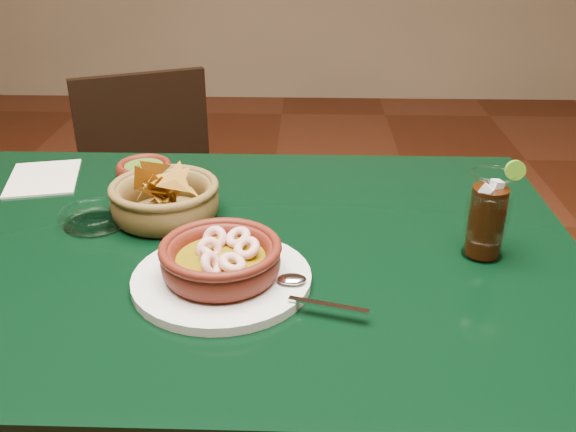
{
  "coord_description": "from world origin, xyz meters",
  "views": [
    {
      "loc": [
        0.17,
        -0.89,
        1.24
      ],
      "look_at": [
        0.14,
        -0.02,
        0.81
      ],
      "focal_mm": 40.0,
      "sensor_mm": 36.0,
      "label": 1
    }
  ],
  "objects_px": {
    "dining_table": "(204,295)",
    "chip_basket": "(165,199)",
    "dining_chair": "(158,215)",
    "cola_drink": "(487,216)",
    "shrimp_plate": "(222,264)"
  },
  "relations": [
    {
      "from": "dining_table",
      "to": "chip_basket",
      "type": "distance_m",
      "value": 0.18
    },
    {
      "from": "dining_table",
      "to": "cola_drink",
      "type": "distance_m",
      "value": 0.47
    },
    {
      "from": "cola_drink",
      "to": "chip_basket",
      "type": "bearing_deg",
      "value": 167.41
    },
    {
      "from": "dining_table",
      "to": "dining_chair",
      "type": "relative_size",
      "value": 1.45
    },
    {
      "from": "shrimp_plate",
      "to": "cola_drink",
      "type": "height_order",
      "value": "cola_drink"
    },
    {
      "from": "dining_chair",
      "to": "cola_drink",
      "type": "distance_m",
      "value": 1.06
    },
    {
      "from": "dining_table",
      "to": "dining_chair",
      "type": "distance_m",
      "value": 0.76
    },
    {
      "from": "dining_chair",
      "to": "cola_drink",
      "type": "bearing_deg",
      "value": -46.46
    },
    {
      "from": "dining_table",
      "to": "chip_basket",
      "type": "bearing_deg",
      "value": 128.84
    },
    {
      "from": "dining_table",
      "to": "chip_basket",
      "type": "relative_size",
      "value": 5.53
    },
    {
      "from": "chip_basket",
      "to": "cola_drink",
      "type": "distance_m",
      "value": 0.53
    },
    {
      "from": "dining_table",
      "to": "shrimp_plate",
      "type": "distance_m",
      "value": 0.18
    },
    {
      "from": "dining_chair",
      "to": "chip_basket",
      "type": "xyz_separation_m",
      "value": [
        0.17,
        -0.61,
        0.33
      ]
    },
    {
      "from": "shrimp_plate",
      "to": "cola_drink",
      "type": "distance_m",
      "value": 0.4
    },
    {
      "from": "dining_chair",
      "to": "chip_basket",
      "type": "height_order",
      "value": "chip_basket"
    }
  ]
}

